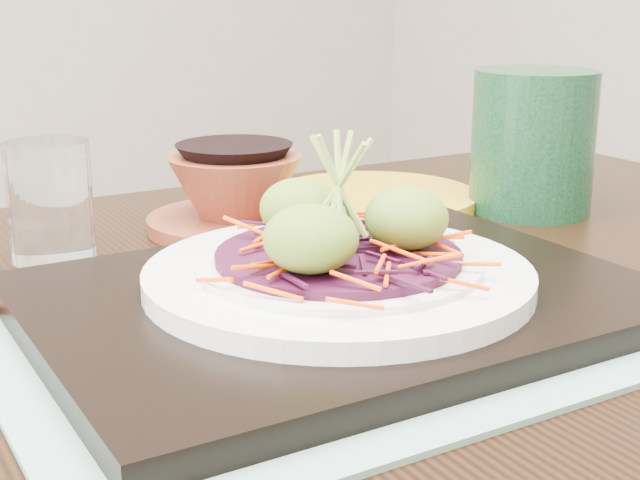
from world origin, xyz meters
TOP-DOWN VIEW (x-y plane):
  - dining_table at (0.04, -0.05)m, footprint 1.37×1.01m
  - placemat at (0.05, -0.06)m, footprint 0.51×0.42m
  - serving_tray at (0.05, -0.06)m, footprint 0.44×0.35m
  - white_plate at (0.05, -0.06)m, footprint 0.26×0.26m
  - cabbage_bed at (0.05, -0.06)m, footprint 0.17×0.17m
  - carrot_julienne at (0.05, -0.06)m, footprint 0.20×0.20m
  - guacamole_scoops at (0.05, -0.06)m, footprint 0.14×0.13m
  - scallion_garnish at (0.05, -0.06)m, footprint 0.06×0.06m
  - water_glass at (-0.05, 0.19)m, footprint 0.08×0.08m
  - terracotta_bowl_set at (0.12, 0.18)m, footprint 0.21×0.21m
  - yellow_plate at (0.28, 0.17)m, footprint 0.28×0.28m
  - green_jar at (0.39, 0.05)m, footprint 0.13×0.13m

SIDE VIEW (x-z plane):
  - dining_table at x=0.04m, z-range 0.29..1.08m
  - placemat at x=0.05m, z-range 0.79..0.80m
  - yellow_plate at x=0.28m, z-range 0.79..0.81m
  - serving_tray at x=0.05m, z-range 0.80..0.81m
  - white_plate at x=0.05m, z-range 0.81..0.83m
  - terracotta_bowl_set at x=0.12m, z-range 0.79..0.86m
  - cabbage_bed at x=0.05m, z-range 0.83..0.84m
  - water_glass at x=-0.05m, z-range 0.79..0.89m
  - carrot_julienne at x=0.05m, z-range 0.84..0.85m
  - guacamole_scoops at x=0.05m, z-range 0.84..0.88m
  - green_jar at x=0.39m, z-range 0.79..0.93m
  - scallion_garnish at x=0.05m, z-range 0.83..0.93m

